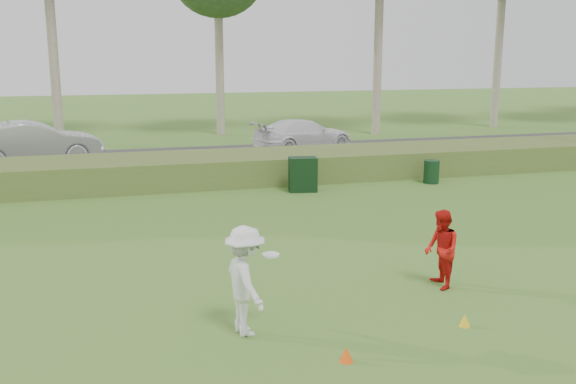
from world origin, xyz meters
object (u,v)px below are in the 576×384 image
object	(u,v)px
player_red	(441,249)
trash_bin	(431,172)
cone_yellow	(465,320)
player_white	(246,281)
utility_cabinet	(303,174)
car_right	(303,135)
car_mid	(34,143)
cone_orange	(346,354)

from	to	relation	value
player_red	trash_bin	bearing A→B (deg)	160.66
cone_yellow	trash_bin	world-z (taller)	trash_bin
player_white	trash_bin	world-z (taller)	player_white
player_white	player_red	world-z (taller)	player_white
utility_cabinet	car_right	size ratio (longest dim) A/B	0.23
trash_bin	car_right	xyz separation A→B (m)	(-2.05, 7.96, 0.35)
trash_bin	car_right	size ratio (longest dim) A/B	0.17
player_red	trash_bin	size ratio (longest dim) A/B	1.91
car_mid	car_right	xyz separation A→B (m)	(11.03, 0.78, -0.15)
cone_yellow	car_mid	distance (m)	19.47
car_mid	cone_orange	bearing A→B (deg)	-175.25
car_right	player_white	bearing A→B (deg)	143.04
player_white	trash_bin	bearing A→B (deg)	-49.63
cone_orange	player_red	bearing A→B (deg)	40.18
cone_orange	trash_bin	size ratio (longest dim) A/B	0.29
player_white	cone_orange	xyz separation A→B (m)	(1.17, -1.30, -0.75)
utility_cabinet	trash_bin	distance (m)	4.51
trash_bin	cone_orange	bearing A→B (deg)	-122.90
cone_orange	car_mid	size ratio (longest dim) A/B	0.04
player_red	car_right	bearing A→B (deg)	179.31
car_right	player_red	bearing A→B (deg)	154.33
utility_cabinet	car_mid	size ratio (longest dim) A/B	0.22
cone_yellow	car_mid	world-z (taller)	car_mid
player_white	utility_cabinet	size ratio (longest dim) A/B	1.59
player_white	car_right	bearing A→B (deg)	-28.79
trash_bin	car_mid	size ratio (longest dim) A/B	0.15
utility_cabinet	car_right	bearing A→B (deg)	81.94
cone_orange	trash_bin	xyz separation A→B (m)	(7.19, 11.12, 0.27)
cone_yellow	utility_cabinet	distance (m)	10.43
cone_yellow	trash_bin	xyz separation A→B (m)	(4.95, 10.50, 0.28)
player_white	car_mid	world-z (taller)	player_white
cone_yellow	trash_bin	bearing A→B (deg)	64.75
player_white	cone_yellow	size ratio (longest dim) A/B	8.41
cone_yellow	car_mid	bearing A→B (deg)	114.68
player_white	utility_cabinet	bearing A→B (deg)	-30.85
cone_orange	car_right	world-z (taller)	car_right
cone_orange	car_mid	xyz separation A→B (m)	(-5.88, 18.30, 0.77)
player_red	cone_yellow	bearing A→B (deg)	-8.08
player_white	cone_orange	size ratio (longest dim) A/B	7.78
utility_cabinet	car_mid	distance (m)	11.24
player_white	player_red	bearing A→B (deg)	-84.92
player_red	car_right	distance (m)	16.97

